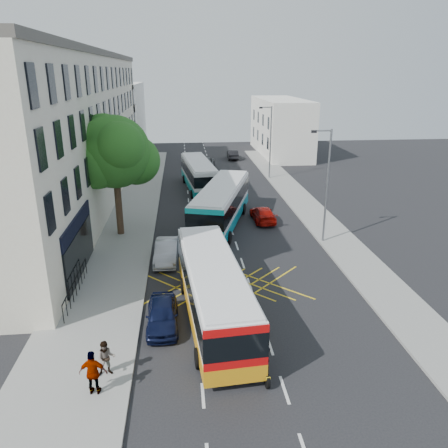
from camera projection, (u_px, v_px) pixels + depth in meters
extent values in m
plane|color=black|center=(270.00, 345.00, 19.90)|extent=(120.00, 120.00, 0.00)
cube|color=gray|center=(121.00, 234.00, 33.18)|extent=(5.00, 70.00, 0.15)
cube|color=gray|center=(326.00, 227.00, 34.65)|extent=(3.00, 70.00, 0.15)
cube|color=beige|center=(67.00, 133.00, 39.47)|extent=(8.00, 45.00, 13.00)
cube|color=#59544C|center=(57.00, 53.00, 37.23)|extent=(8.30, 45.00, 0.50)
cube|color=black|center=(76.00, 224.00, 25.37)|extent=(0.12, 7.00, 0.90)
cube|color=black|center=(80.00, 252.00, 25.97)|extent=(0.12, 7.00, 2.60)
cube|color=silver|center=(115.00, 117.00, 68.61)|extent=(8.00, 20.00, 10.00)
cube|color=silver|center=(280.00, 127.00, 64.66)|extent=(6.00, 18.00, 8.00)
cylinder|color=#382619|center=(119.00, 206.00, 32.43)|extent=(0.50, 0.50, 4.40)
sphere|color=#27601B|center=(114.00, 152.00, 31.10)|extent=(5.20, 5.20, 5.20)
sphere|color=#27601B|center=(136.00, 160.00, 32.25)|extent=(3.60, 3.60, 3.60)
sphere|color=#27601B|center=(96.00, 162.00, 30.63)|extent=(3.80, 3.80, 3.80)
sphere|color=#27601B|center=(120.00, 146.00, 29.74)|extent=(3.40, 3.40, 3.40)
sphere|color=#27601B|center=(104.00, 136.00, 31.73)|extent=(3.20, 3.20, 3.20)
cylinder|color=slate|center=(327.00, 187.00, 30.37)|extent=(0.14, 0.14, 8.00)
cylinder|color=slate|center=(323.00, 131.00, 29.03)|extent=(1.20, 0.10, 0.10)
cube|color=black|center=(314.00, 132.00, 28.99)|extent=(0.35, 0.15, 0.18)
cylinder|color=slate|center=(270.00, 143.00, 49.15)|extent=(0.14, 0.14, 8.00)
cylinder|color=slate|center=(266.00, 107.00, 47.81)|extent=(1.20, 0.10, 0.10)
cube|color=black|center=(261.00, 108.00, 47.77)|extent=(0.35, 0.15, 0.18)
cube|color=silver|center=(213.00, 289.00, 21.45)|extent=(3.38, 11.02, 2.61)
cube|color=silver|center=(213.00, 264.00, 21.00)|extent=(3.17, 10.79, 0.12)
cube|color=black|center=(213.00, 283.00, 21.33)|extent=(3.45, 11.09, 1.09)
cube|color=orange|center=(214.00, 306.00, 21.75)|extent=(3.43, 11.08, 0.74)
cube|color=red|center=(236.00, 355.00, 16.44)|extent=(2.51, 0.31, 2.47)
cube|color=#FF0C0C|center=(211.00, 374.00, 16.49)|extent=(0.25, 0.08, 0.25)
cube|color=#FF0C0C|center=(261.00, 368.00, 16.82)|extent=(0.25, 0.08, 0.25)
cylinder|color=black|center=(183.00, 286.00, 24.39)|extent=(0.35, 0.91, 0.89)
cylinder|color=black|center=(227.00, 282.00, 24.81)|extent=(0.35, 0.91, 0.89)
cylinder|color=black|center=(198.00, 358.00, 18.25)|extent=(0.35, 0.91, 0.89)
cylinder|color=black|center=(256.00, 352.00, 18.68)|extent=(0.35, 0.91, 0.89)
cube|color=silver|center=(221.00, 204.00, 34.82)|extent=(5.85, 11.88, 2.80)
cube|color=silver|center=(221.00, 186.00, 34.34)|extent=(5.58, 11.60, 0.13)
cube|color=black|center=(221.00, 199.00, 34.69)|extent=(5.92, 11.96, 1.16)
cube|color=#0C8497|center=(221.00, 216.00, 35.14)|extent=(5.91, 11.94, 0.79)
cube|color=#0EB0AE|center=(205.00, 228.00, 29.46)|extent=(2.60, 0.86, 2.64)
cube|color=#FF0C0C|center=(190.00, 237.00, 29.89)|extent=(0.26, 0.13, 0.25)
cube|color=#FF0C0C|center=(220.00, 239.00, 29.50)|extent=(0.26, 0.13, 0.25)
cylinder|color=black|center=(214.00, 207.00, 38.42)|extent=(0.55, 0.99, 0.95)
cylinder|color=black|center=(243.00, 209.00, 37.94)|extent=(0.55, 0.99, 0.95)
cylinder|color=black|center=(193.00, 235.00, 31.87)|extent=(0.55, 0.99, 0.95)
cylinder|color=black|center=(229.00, 238.00, 31.39)|extent=(0.55, 0.99, 0.95)
cube|color=silver|center=(199.00, 174.00, 45.65)|extent=(3.54, 10.80, 2.55)
cube|color=silver|center=(198.00, 161.00, 45.21)|extent=(3.33, 10.57, 0.12)
cube|color=black|center=(199.00, 171.00, 45.53)|extent=(3.61, 10.87, 1.06)
cube|color=#0B9091|center=(199.00, 182.00, 45.95)|extent=(3.60, 10.86, 0.72)
cube|color=white|center=(207.00, 186.00, 40.77)|extent=(2.45, 0.36, 2.41)
cube|color=#FF0C0C|center=(197.00, 194.00, 40.80)|extent=(0.26, 0.09, 0.25)
cube|color=#FF0C0C|center=(217.00, 192.00, 41.17)|extent=(0.26, 0.09, 0.25)
cylinder|color=black|center=(184.00, 179.00, 48.48)|extent=(0.36, 0.89, 0.87)
cylinder|color=black|center=(206.00, 178.00, 48.95)|extent=(0.36, 0.89, 0.87)
cylinder|color=black|center=(192.00, 194.00, 42.52)|extent=(0.36, 0.89, 0.87)
cylinder|color=black|center=(217.00, 193.00, 42.98)|extent=(0.36, 0.89, 0.87)
cylinder|color=black|center=(267.00, 380.00, 17.14)|extent=(0.17, 0.63, 0.62)
cylinder|color=black|center=(257.00, 358.00, 18.49)|extent=(0.17, 0.63, 0.62)
cube|color=black|center=(262.00, 363.00, 17.72)|extent=(0.32, 1.18, 0.21)
cube|color=black|center=(261.00, 356.00, 17.89)|extent=(0.31, 0.46, 0.19)
cube|color=black|center=(264.00, 364.00, 17.45)|extent=(0.30, 0.51, 0.10)
cylinder|color=slate|center=(258.00, 351.00, 18.32)|extent=(0.10, 0.43, 0.82)
cylinder|color=slate|center=(259.00, 346.00, 18.08)|extent=(0.58, 0.09, 0.04)
cube|color=gold|center=(268.00, 379.00, 16.91)|extent=(0.18, 0.04, 0.13)
imported|color=black|center=(263.00, 356.00, 17.55)|extent=(0.64, 0.45, 1.67)
sphere|color=#99999E|center=(263.00, 340.00, 17.31)|extent=(0.29, 0.29, 0.29)
imported|color=black|center=(162.00, 314.00, 21.16)|extent=(1.59, 3.81, 1.29)
imported|color=#A7A8AF|center=(167.00, 251.00, 28.49)|extent=(1.61, 4.15, 1.35)
imported|color=#AC0E07|center=(263.00, 214.00, 36.14)|extent=(1.82, 4.18, 1.20)
imported|color=#3B3E42|center=(206.00, 163.00, 55.68)|extent=(2.68, 4.87, 1.29)
imported|color=black|center=(233.00, 154.00, 61.71)|extent=(1.47, 4.00, 1.31)
imported|color=gray|center=(106.00, 358.00, 17.49)|extent=(0.83, 0.69, 1.53)
imported|color=gray|center=(93.00, 373.00, 16.41)|extent=(1.12, 0.56, 1.84)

